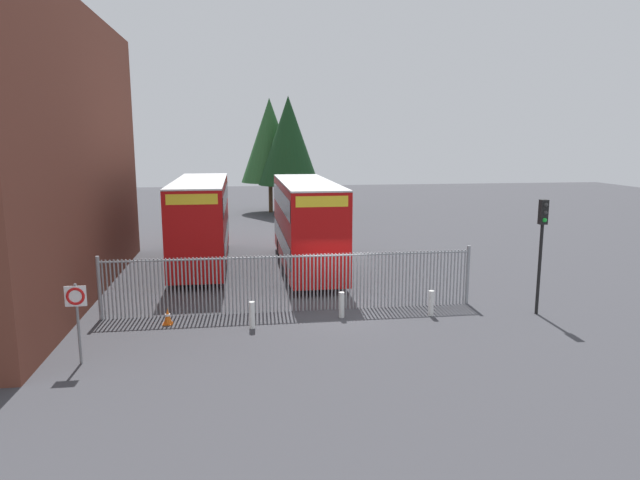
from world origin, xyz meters
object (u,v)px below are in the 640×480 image
double_decker_bus_behind_fence_left (201,219)px  double_decker_bus_near_gate (306,221)px  speed_limit_sign_post (76,305)px  bollard_center_front (342,305)px  traffic_cone_by_gate (168,316)px  bollard_near_right (431,303)px  bollard_near_left (252,315)px  traffic_light_kerbside (542,235)px

double_decker_bus_behind_fence_left → double_decker_bus_near_gate: bearing=-16.9°
double_decker_bus_near_gate → speed_limit_sign_post: double_decker_bus_near_gate is taller
bollard_center_front → traffic_cone_by_gate: bearing=179.1°
double_decker_bus_near_gate → bollard_center_front: bearing=-87.5°
double_decker_bus_near_gate → bollard_center_front: (0.35, -8.00, -1.95)m
double_decker_bus_near_gate → bollard_near_right: size_ratio=11.38×
double_decker_bus_near_gate → double_decker_bus_behind_fence_left: (-5.23, 1.59, 0.00)m
speed_limit_sign_post → bollard_near_left: bearing=25.9°
double_decker_bus_near_gate → traffic_light_kerbside: 11.56m
bollard_center_front → speed_limit_sign_post: (-8.32, -3.21, 1.30)m
double_decker_bus_near_gate → bollard_near_right: 9.25m
bollard_near_left → traffic_cone_by_gate: bollard_near_left is taller
bollard_near_left → speed_limit_sign_post: speed_limit_sign_post is taller
traffic_cone_by_gate → traffic_light_kerbside: (13.55, -0.73, 2.70)m
double_decker_bus_near_gate → bollard_near_left: bearing=-108.5°
double_decker_bus_behind_fence_left → bollard_near_right: 13.42m
traffic_cone_by_gate → speed_limit_sign_post: bearing=-122.2°
speed_limit_sign_post → traffic_light_kerbside: traffic_light_kerbside is taller
bollard_near_right → traffic_light_kerbside: (4.00, -0.37, 2.51)m
speed_limit_sign_post → bollard_near_right: bearing=14.2°
double_decker_bus_near_gate → double_decker_bus_behind_fence_left: same height
bollard_center_front → speed_limit_sign_post: size_ratio=0.40×
double_decker_bus_behind_fence_left → bollard_center_front: size_ratio=11.38×
traffic_cone_by_gate → speed_limit_sign_post: size_ratio=0.25×
double_decker_bus_near_gate → traffic_light_kerbside: bearing=-48.4°
double_decker_bus_near_gate → bollard_near_left: (-2.94, -8.77, -1.95)m
bollard_center_front → double_decker_bus_behind_fence_left: bearing=120.2°
double_decker_bus_behind_fence_left → traffic_light_kerbside: size_ratio=2.51×
bollard_near_left → traffic_cone_by_gate: size_ratio=1.61×
double_decker_bus_near_gate → traffic_light_kerbside: double_decker_bus_near_gate is taller
speed_limit_sign_post → traffic_light_kerbside: bearing=9.4°
bollard_near_right → double_decker_bus_behind_fence_left: bearing=132.1°
double_decker_bus_behind_fence_left → bollard_center_front: (5.58, -9.59, -1.95)m
double_decker_bus_behind_fence_left → bollard_near_right: bearing=-47.9°
traffic_cone_by_gate → double_decker_bus_near_gate: bearing=53.3°
double_decker_bus_near_gate → double_decker_bus_behind_fence_left: size_ratio=1.00×
bollard_center_front → speed_limit_sign_post: bearing=-158.9°
traffic_cone_by_gate → traffic_light_kerbside: bearing=-3.1°
bollard_near_left → bollard_near_right: (6.60, 0.50, 0.00)m
double_decker_bus_near_gate → bollard_near_left: size_ratio=11.38×
double_decker_bus_near_gate → bollard_center_front: double_decker_bus_near_gate is taller
bollard_near_left → bollard_center_front: same height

